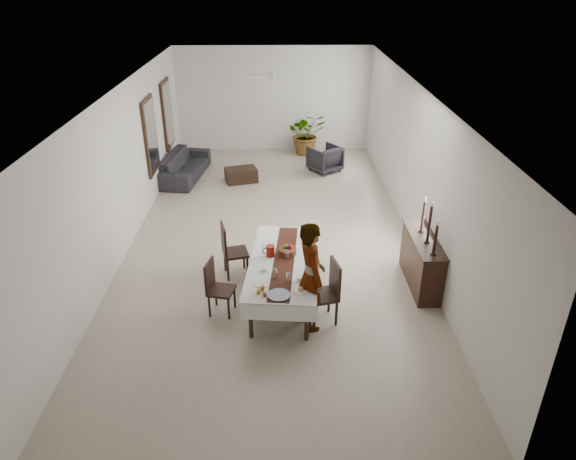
{
  "coord_description": "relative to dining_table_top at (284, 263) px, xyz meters",
  "views": [
    {
      "loc": [
        0.21,
        -10.01,
        5.31
      ],
      "look_at": [
        0.33,
        -1.77,
        1.05
      ],
      "focal_mm": 32.0,
      "sensor_mm": 36.0,
      "label": 1
    }
  ],
  "objects": [
    {
      "name": "fan_hub",
      "position": [
        -0.26,
        5.38,
        2.17
      ],
      "size": [
        0.16,
        0.16,
        0.08
      ],
      "primitive_type": "cylinder",
      "color": "white",
      "rests_on": "fan_rod"
    },
    {
      "name": "chair_left_near_leg_fr",
      "position": [
        -1.26,
        -0.54,
        -0.52
      ],
      "size": [
        0.05,
        0.05,
        0.41
      ],
      "primitive_type": "cylinder",
      "rotation": [
        0.0,
        0.0,
        -0.22
      ],
      "color": "black",
      "rests_on": "floor"
    },
    {
      "name": "fan_blade_s",
      "position": [
        -0.26,
        5.03,
        2.17
      ],
      "size": [
        0.1,
        0.55,
        0.01
      ],
      "primitive_type": "cube",
      "color": "silver",
      "rests_on": "fan_hub"
    },
    {
      "name": "fan_blade_w",
      "position": [
        -0.61,
        5.38,
        2.17
      ],
      "size": [
        0.55,
        0.1,
        0.01
      ],
      "primitive_type": "cube",
      "color": "silver",
      "rests_on": "fan_hub"
    },
    {
      "name": "tablecloth_drape_left",
      "position": [
        -0.58,
        0.05,
        -0.12
      ],
      "size": [
        0.23,
        2.58,
        0.3
      ],
      "primitive_type": "cube",
      "rotation": [
        0.0,
        0.0,
        -0.08
      ],
      "color": "silver",
      "rests_on": "dining_table_top"
    },
    {
      "name": "plate_far_left",
      "position": [
        -0.27,
        0.58,
        0.04
      ],
      "size": [
        0.24,
        0.24,
        0.02
      ],
      "primitive_type": "cylinder",
      "color": "silver",
      "rests_on": "tablecloth_top"
    },
    {
      "name": "plate_near_right",
      "position": [
        0.25,
        -0.93,
        0.04
      ],
      "size": [
        0.24,
        0.24,
        0.02
      ],
      "primitive_type": "cylinder",
      "color": "silver",
      "rests_on": "tablecloth_top"
    },
    {
      "name": "chair_right_near_back",
      "position": [
        0.83,
        -0.61,
        0.07
      ],
      "size": [
        0.15,
        0.46,
        0.59
      ],
      "primitive_type": "cube",
      "rotation": [
        0.0,
        0.0,
        1.81
      ],
      "color": "black",
      "rests_on": "chair_right_near_seat"
    },
    {
      "name": "chair_left_near_leg_fl",
      "position": [
        -1.19,
        -0.21,
        -0.52
      ],
      "size": [
        0.05,
        0.05,
        0.41
      ],
      "primitive_type": "cylinder",
      "rotation": [
        0.0,
        0.0,
        -0.22
      ],
      "color": "black",
      "rests_on": "floor"
    },
    {
      "name": "candlestick_mid_base",
      "position": [
        2.52,
        0.25,
        0.25
      ],
      "size": [
        0.1,
        0.1,
        0.03
      ],
      "primitive_type": "cylinder",
      "color": "black",
      "rests_on": "sideboard_top"
    },
    {
      "name": "fruit_red",
      "position": [
        0.1,
        0.26,
        0.16
      ],
      "size": [
        0.09,
        0.09,
        0.09
      ],
      "primitive_type": "sphere",
      "color": "#A51025",
      "rests_on": "fruit_basket"
    },
    {
      "name": "tablecloth_drape_far",
      "position": [
        0.11,
        1.28,
        -0.12
      ],
      "size": [
        1.18,
        0.11,
        0.3
      ],
      "primitive_type": "cube",
      "rotation": [
        0.0,
        0.0,
        -0.08
      ],
      "color": "white",
      "rests_on": "dining_table_top"
    },
    {
      "name": "ceiling",
      "position": [
        -0.26,
        2.38,
        2.47
      ],
      "size": [
        6.0,
        12.0,
        0.02
      ],
      "primitive_type": "cube",
      "color": "silver",
      "rests_on": "wall_back"
    },
    {
      "name": "teacup_right",
      "position": [
        0.25,
        -0.62,
        0.07
      ],
      "size": [
        0.09,
        0.09,
        0.06
      ],
      "primitive_type": "cylinder",
      "color": "white",
      "rests_on": "saucer_right"
    },
    {
      "name": "table_leg_fl",
      "position": [
        -0.54,
        -1.1,
        -0.38
      ],
      "size": [
        0.08,
        0.08,
        0.7
      ],
      "primitive_type": "cylinder",
      "rotation": [
        0.0,
        0.0,
        -0.08
      ],
      "color": "black",
      "rests_on": "floor"
    },
    {
      "name": "chair_right_far_leg_br",
      "position": [
        0.28,
        1.08,
        -0.53
      ],
      "size": [
        0.05,
        0.05,
        0.39
      ],
      "primitive_type": "cylinder",
      "rotation": [
        0.0,
        0.0,
        -0.26
      ],
      "color": "black",
      "rests_on": "floor"
    },
    {
      "name": "teacup_left",
      "position": [
        -0.33,
        -0.32,
        0.07
      ],
      "size": [
        0.09,
        0.09,
        0.06
      ],
      "primitive_type": "cylinder",
      "color": "white",
      "rests_on": "saucer_left"
    },
    {
      "name": "mirror_frame_near",
      "position": [
        -3.22,
        4.58,
        0.87
      ],
      "size": [
        0.06,
        1.05,
        1.85
      ],
      "primitive_type": "cube",
      "color": "black",
      "rests_on": "wall_left"
    },
    {
      "name": "sideboard_body",
      "position": [
        2.52,
        0.41,
        -0.26
      ],
      "size": [
        0.41,
        1.55,
        0.93
      ],
      "primitive_type": "cube",
      "color": "black",
      "rests_on": "floor"
    },
    {
      "name": "floor",
      "position": [
        -0.26,
        2.38,
        -0.73
      ],
      "size": [
        6.0,
        12.0,
        0.0
      ],
      "primitive_type": "cube",
      "color": "#B7A892",
      "rests_on": "ground"
    },
    {
      "name": "table_leg_fr",
      "position": [
        0.34,
        -1.18,
        -0.38
      ],
      "size": [
        0.08,
        0.08,
        0.7
      ],
      "primitive_type": "cylinder",
      "rotation": [
        0.0,
        0.0,
        -0.08
      ],
      "color": "black",
      "rests_on": "floor"
    },
    {
      "name": "wall_back",
      "position": [
        -0.26,
        8.38,
        0.87
      ],
      "size": [
        6.0,
        0.02,
        3.2
      ],
      "primitive_type": "cube",
      "color": "silver",
      "rests_on": "floor"
    },
    {
      "name": "wall_right",
      "position": [
        2.74,
        2.38,
        0.87
      ],
      "size": [
        0.02,
        12.0,
        3.2
      ],
      "primitive_type": "cube",
      "color": "silver",
      "rests_on": "floor"
    },
    {
      "name": "wall_left",
      "position": [
        -3.26,
        2.38,
        0.87
      ],
      "size": [
        0.02,
        12.0,
        3.2
      ],
      "primitive_type": "cube",
      "color": "silver",
      "rests_on": "floor"
    },
    {
      "name": "bread_near_right",
      "position": [
        0.25,
        -0.93,
        0.07
      ],
      "size": [
        0.09,
        0.09,
        0.09
      ],
      "primitive_type": "sphere",
      "color": "tan",
      "rests_on": "plate_near_right"
    },
    {
      "name": "chair_right_near_leg_br",
      "position": [
        0.39,
        -0.52,
        -0.5
      ],
      "size": [
        0.06,
        0.06,
        0.46
      ],
      "primitive_type": "cylinder",
      "rotation": [
        0.0,
        0.0,
        0.24
      ],
      "color": "black",
      "rests_on": "floor"
    },
    {
      "name": "chair_right_near_seat",
      "position": [
        0.62,
        -0.66,
        -0.24
      ],
      "size": [
        0.56,
        0.56,
        0.05
      ],
      "primitive_type": "cube",
      "rotation": [
        0.0,
        0.0,
        1.81
      ],
      "color": "black",
      "rests_on": "chair_right_near_leg_fl"
    },
    {
      "name": "tablecloth_drape_near",
      "position": [
        -0.11,
        -1.28,
        -0.12
      ],
      "size": [
        1.18,
        0.11,
        0.3
      ],
      "primitive_type": "cube",
      "rotation": [
        0.0,
        0.0,
        -0.08
      ],
      "color": "white",
      "rests_on": "dining_table_top"
    },
    {
      "name": "candlestick_far_candle",
      "position": [
        2.52,
        0.67,
        0.88
      ],
      "size": [
        0.04,
        0.04,
        0.08
      ],
      "primitive_type": "cylinder",
      "color": "silver",
      "rests_on": "candlestick_far_shaft"
    },
    {
      "name": "chair_left_far_leg_fl",
      "position": [
        -1.14,
        0.93,
        -0.5
      ],
      "size": [
        0.06,
        0.06,
        0.45
      ],
      "primitive_type": "cylinder",
      "rotation": [
        0.0,
        0.0,
        0.25
      ],
      "color": "black",
      "rests_on": "floor"
    },
    {
      "name": "table_leg_bl",
      "position": [
        -0.34,
        1.18,
        -0.38
      ],
      "size": [
        0.08,
        0.08,
        0.7
      ],
      "primitive_type": "cylinder",
      "rotation": [
        0.0,
        0.0,
        -0.08
      ],
      "color": "black",
      "rests_on": "floor"
    },
    {
      "name": "jam_jar_b",
      "position": [
        -0.41,
        -0.99,
        0.07
      ],
      "size": [
        0.06,
        0.06,
        0.08
      ],
      "primitive_type": "cylinder",
      "color": "#976215",
      "rests_on": "tablecloth_top"
    },
    {
      "name": "dining_table_top",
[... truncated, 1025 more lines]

